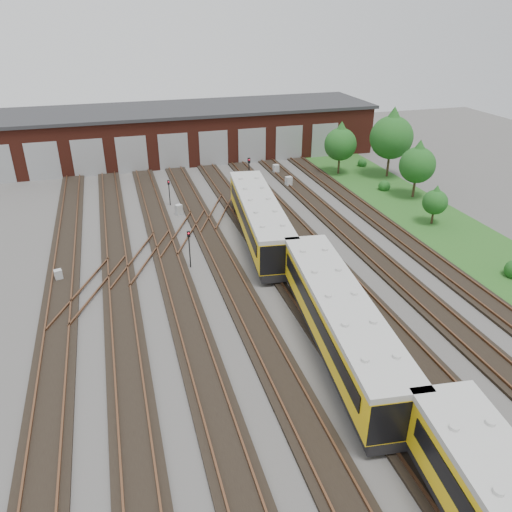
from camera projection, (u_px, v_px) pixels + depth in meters
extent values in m
plane|color=#42403D|center=(277.00, 309.00, 33.42)|extent=(120.00, 120.00, 0.00)
cube|color=black|center=(56.00, 344.00, 29.84)|extent=(2.40, 70.00, 0.18)
cube|color=brown|center=(43.00, 344.00, 29.59)|extent=(0.10, 70.00, 0.15)
cube|color=brown|center=(68.00, 340.00, 29.95)|extent=(0.10, 70.00, 0.15)
cube|color=black|center=(124.00, 333.00, 30.85)|extent=(2.40, 70.00, 0.18)
cube|color=brown|center=(112.00, 333.00, 30.60)|extent=(0.10, 70.00, 0.15)
cube|color=brown|center=(136.00, 329.00, 30.96)|extent=(0.10, 70.00, 0.15)
cube|color=black|center=(189.00, 323.00, 31.86)|extent=(2.40, 70.00, 0.18)
cube|color=brown|center=(177.00, 322.00, 31.61)|extent=(0.10, 70.00, 0.15)
cube|color=brown|center=(200.00, 319.00, 31.97)|extent=(0.10, 70.00, 0.15)
cube|color=black|center=(249.00, 313.00, 32.88)|extent=(2.40, 70.00, 0.18)
cube|color=brown|center=(238.00, 312.00, 32.62)|extent=(0.10, 70.00, 0.15)
cube|color=brown|center=(259.00, 309.00, 32.98)|extent=(0.10, 70.00, 0.15)
cube|color=black|center=(305.00, 304.00, 33.89)|extent=(2.40, 70.00, 0.18)
cube|color=brown|center=(296.00, 303.00, 33.63)|extent=(0.10, 70.00, 0.15)
cube|color=brown|center=(315.00, 300.00, 33.99)|extent=(0.10, 70.00, 0.15)
cube|color=black|center=(359.00, 295.00, 34.90)|extent=(2.40, 70.00, 0.18)
cube|color=brown|center=(349.00, 295.00, 34.64)|extent=(0.10, 70.00, 0.15)
cube|color=brown|center=(368.00, 292.00, 35.01)|extent=(0.10, 70.00, 0.15)
cube|color=black|center=(409.00, 287.00, 35.91)|extent=(2.40, 70.00, 0.18)
cube|color=brown|center=(400.00, 286.00, 35.65)|extent=(0.10, 70.00, 0.15)
cube|color=brown|center=(418.00, 283.00, 36.02)|extent=(0.10, 70.00, 0.15)
cube|color=black|center=(456.00, 279.00, 36.92)|extent=(2.40, 70.00, 0.18)
cube|color=brown|center=(449.00, 279.00, 36.67)|extent=(0.10, 70.00, 0.15)
cube|color=brown|center=(465.00, 276.00, 37.03)|extent=(0.10, 70.00, 0.15)
cube|color=brown|center=(143.00, 257.00, 39.85)|extent=(5.40, 9.62, 0.15)
cube|color=brown|center=(185.00, 231.00, 44.29)|extent=(5.40, 9.62, 0.15)
cube|color=brown|center=(219.00, 211.00, 48.72)|extent=(5.40, 9.62, 0.15)
cube|color=brown|center=(91.00, 288.00, 35.41)|extent=(5.40, 9.62, 0.15)
cube|color=brown|center=(247.00, 194.00, 53.16)|extent=(5.40, 9.62, 0.15)
cube|color=#501D14|center=(182.00, 133.00, 66.33)|extent=(50.00, 12.00, 6.00)
cube|color=#2A2A2C|center=(180.00, 109.00, 64.91)|extent=(51.00, 12.50, 0.40)
cube|color=#979A9C|center=(43.00, 161.00, 57.24)|extent=(3.60, 0.12, 4.40)
cube|color=#979A9C|center=(88.00, 158.00, 58.50)|extent=(3.60, 0.12, 4.40)
cube|color=#979A9C|center=(132.00, 155.00, 59.77)|extent=(3.60, 0.12, 4.40)
cube|color=#979A9C|center=(174.00, 152.00, 61.03)|extent=(3.60, 0.12, 4.40)
cube|color=#979A9C|center=(214.00, 149.00, 62.29)|extent=(3.60, 0.12, 4.40)
cube|color=#979A9C|center=(252.00, 146.00, 63.56)|extent=(3.60, 0.12, 4.40)
cube|color=#979A9C|center=(289.00, 143.00, 64.82)|extent=(3.60, 0.12, 4.40)
cube|color=#979A9C|center=(324.00, 140.00, 66.09)|extent=(3.60, 0.12, 4.40)
cube|color=#1F4D19|center=(435.00, 222.00, 46.78)|extent=(8.00, 55.00, 0.05)
cube|color=black|center=(337.00, 340.00, 29.29)|extent=(4.41, 16.49, 0.65)
cube|color=#DEB50C|center=(339.00, 318.00, 28.61)|extent=(4.73, 16.53, 2.39)
cube|color=#B5B5B0|center=(341.00, 298.00, 27.99)|extent=(4.84, 16.54, 0.33)
cube|color=black|center=(315.00, 316.00, 28.27)|extent=(1.76, 14.26, 0.92)
cube|color=black|center=(364.00, 312.00, 28.70)|extent=(1.76, 14.26, 0.92)
cube|color=black|center=(259.00, 233.00, 42.99)|extent=(4.41, 16.49, 0.65)
cube|color=#DEB50C|center=(259.00, 217.00, 42.31)|extent=(4.73, 16.53, 2.39)
cube|color=#B5B5B0|center=(259.00, 202.00, 41.70)|extent=(4.84, 16.54, 0.33)
cube|color=black|center=(242.00, 215.00, 41.97)|extent=(1.76, 14.26, 0.92)
cube|color=black|center=(276.00, 213.00, 42.40)|extent=(1.76, 14.26, 0.92)
cylinder|color=black|center=(190.00, 252.00, 38.22)|extent=(0.09, 0.09, 2.59)
cube|color=black|center=(189.00, 234.00, 37.54)|extent=(0.24, 0.15, 0.46)
sphere|color=red|center=(189.00, 233.00, 37.42)|extent=(0.11, 0.11, 0.11)
cylinder|color=black|center=(170.00, 195.00, 50.34)|extent=(0.09, 0.09, 2.20)
cube|color=black|center=(168.00, 182.00, 49.75)|extent=(0.23, 0.14, 0.45)
sphere|color=red|center=(169.00, 182.00, 49.63)|extent=(0.11, 0.11, 0.11)
cylinder|color=black|center=(249.00, 176.00, 54.79)|extent=(0.11, 0.11, 2.90)
cube|color=black|center=(249.00, 161.00, 54.01)|extent=(0.30, 0.19, 0.57)
sphere|color=red|center=(249.00, 160.00, 53.86)|extent=(0.14, 0.14, 0.14)
cylinder|color=black|center=(250.00, 198.00, 49.23)|extent=(0.10, 0.10, 2.44)
cube|color=black|center=(250.00, 184.00, 48.57)|extent=(0.26, 0.17, 0.51)
sphere|color=red|center=(251.00, 183.00, 48.44)|extent=(0.12, 0.12, 0.12)
cube|color=#ACAFB1|center=(59.00, 275.00, 36.72)|extent=(0.63, 0.57, 0.89)
cube|color=#ACAFB1|center=(179.00, 210.00, 48.34)|extent=(0.76, 0.71, 1.01)
cube|color=#ACAFB1|center=(292.00, 280.00, 35.95)|extent=(0.72, 0.63, 1.07)
cube|color=#ACAFB1|center=(276.00, 169.00, 60.19)|extent=(0.71, 0.62, 1.08)
cube|color=#ACAFB1|center=(289.00, 182.00, 55.80)|extent=(0.76, 0.66, 1.14)
cylinder|color=#342617|center=(339.00, 166.00, 59.88)|extent=(0.23, 0.23, 1.95)
sphere|color=#124013|center=(340.00, 144.00, 58.70)|extent=(3.80, 3.80, 3.80)
cone|color=#124013|center=(341.00, 133.00, 58.09)|extent=(3.25, 3.25, 2.71)
cylinder|color=#342617|center=(414.00, 189.00, 52.52)|extent=(0.26, 0.26, 1.91)
sphere|color=#124013|center=(417.00, 165.00, 51.38)|extent=(3.71, 3.71, 3.71)
cone|color=#124013|center=(419.00, 152.00, 50.78)|extent=(3.18, 3.18, 2.65)
cylinder|color=#342617|center=(388.00, 166.00, 58.78)|extent=(0.27, 0.27, 2.53)
sphere|color=#124013|center=(391.00, 138.00, 57.27)|extent=(4.92, 4.92, 4.92)
cone|color=#124013|center=(393.00, 122.00, 56.47)|extent=(4.21, 4.21, 3.51)
cylinder|color=#342617|center=(432.00, 218.00, 46.25)|extent=(0.21, 0.21, 1.17)
sphere|color=#124013|center=(435.00, 202.00, 45.54)|extent=(2.27, 2.27, 2.27)
cone|color=#124013|center=(436.00, 194.00, 45.18)|extent=(1.95, 1.95, 1.62)
sphere|color=#124013|center=(385.00, 184.00, 54.68)|extent=(1.30, 1.30, 1.30)
sphere|color=#124013|center=(362.00, 162.00, 62.84)|extent=(1.15, 1.15, 1.15)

